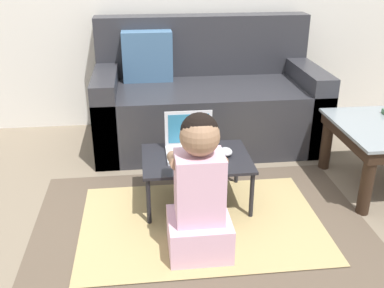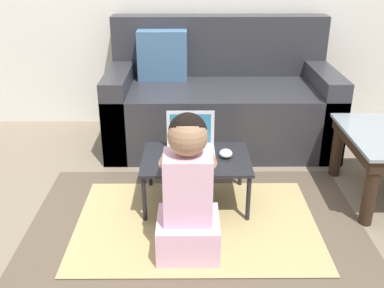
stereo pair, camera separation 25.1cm
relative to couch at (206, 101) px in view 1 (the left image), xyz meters
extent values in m
plane|color=#7F705B|center=(-0.22, -1.01, -0.31)|extent=(16.00, 16.00, 0.00)
cube|color=brown|center=(-0.18, -1.14, -0.30)|extent=(1.77, 1.21, 0.01)
cube|color=tan|center=(-0.18, -1.14, -0.30)|extent=(1.27, 0.87, 0.00)
cube|color=#2D2D33|center=(0.01, -0.05, -0.08)|extent=(1.61, 0.82, 0.45)
cube|color=#2D2D33|center=(0.01, 0.27, 0.36)|extent=(1.61, 0.18, 0.44)
cube|color=#2D2D33|center=(-0.72, -0.05, -0.02)|extent=(0.16, 0.82, 0.57)
cube|color=#2D2D33|center=(0.73, -0.05, -0.02)|extent=(0.16, 0.82, 0.57)
cube|color=#426689|center=(-0.42, 0.11, 0.32)|extent=(0.36, 0.14, 0.36)
cylinder|color=black|center=(0.72, -1.13, -0.11)|extent=(0.07, 0.07, 0.39)
cylinder|color=black|center=(0.72, -0.57, -0.11)|extent=(0.07, 0.07, 0.39)
cube|color=black|center=(-0.18, -0.91, -0.03)|extent=(0.60, 0.44, 0.02)
cylinder|color=black|center=(-0.46, -1.10, -0.17)|extent=(0.02, 0.02, 0.27)
cylinder|color=black|center=(0.09, -1.10, -0.17)|extent=(0.02, 0.02, 0.27)
cylinder|color=black|center=(-0.46, -0.72, -0.17)|extent=(0.02, 0.02, 0.27)
cylinder|color=black|center=(0.09, -0.72, -0.17)|extent=(0.02, 0.02, 0.27)
cube|color=silver|center=(-0.21, -0.89, -0.01)|extent=(0.27, 0.22, 0.02)
cube|color=silver|center=(-0.21, -0.91, 0.00)|extent=(0.22, 0.13, 0.00)
cube|color=silver|center=(-0.21, -0.78, 0.11)|extent=(0.27, 0.01, 0.21)
cube|color=teal|center=(-0.21, -0.79, 0.11)|extent=(0.23, 0.00, 0.17)
ellipsoid|color=silver|center=(-0.02, -0.90, 0.00)|extent=(0.07, 0.09, 0.04)
cube|color=#E5B2CC|center=(-0.23, -1.37, -0.21)|extent=(0.29, 0.28, 0.19)
cube|color=#E5B2CC|center=(-0.23, -1.37, 0.05)|extent=(0.22, 0.18, 0.33)
sphere|color=#9E7556|center=(-0.23, -1.37, 0.30)|extent=(0.18, 0.18, 0.18)
sphere|color=black|center=(-0.23, -1.35, 0.32)|extent=(0.17, 0.17, 0.17)
cylinder|color=#9E7556|center=(-0.33, -1.23, 0.13)|extent=(0.06, 0.29, 0.14)
cylinder|color=#9E7556|center=(-0.12, -1.23, 0.13)|extent=(0.06, 0.29, 0.14)
camera|label=1|loc=(-0.47, -3.14, 1.06)|focal=42.00mm
camera|label=2|loc=(-0.22, -3.16, 1.06)|focal=42.00mm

